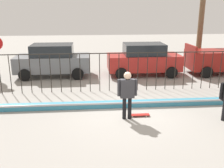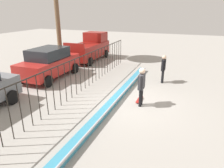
{
  "view_description": "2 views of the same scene",
  "coord_description": "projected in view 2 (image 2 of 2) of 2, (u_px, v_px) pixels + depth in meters",
  "views": [
    {
      "loc": [
        -1.42,
        -9.09,
        3.97
      ],
      "look_at": [
        -0.57,
        0.42,
        1.15
      ],
      "focal_mm": 41.81,
      "sensor_mm": 36.0,
      "label": 1
    },
    {
      "loc": [
        -8.6,
        -2.18,
        4.19
      ],
      "look_at": [
        -0.18,
        1.09,
        0.9
      ],
      "focal_mm": 33.25,
      "sensor_mm": 36.0,
      "label": 2
    }
  ],
  "objects": [
    {
      "name": "bowl_coping_ledge",
      "position": [
        116.0,
        98.0,
        9.98
      ],
      "size": [
        11.0,
        0.41,
        0.27
      ],
      "color": "teal",
      "rests_on": "ground"
    },
    {
      "name": "perimeter_fence",
      "position": [
        75.0,
        73.0,
        10.37
      ],
      "size": [
        14.04,
        0.04,
        1.89
      ],
      "color": "black",
      "rests_on": "ground"
    },
    {
      "name": "skateboard",
      "position": [
        139.0,
        100.0,
        10.0
      ],
      "size": [
        0.8,
        0.2,
        0.07
      ],
      "rotation": [
        0.0,
        0.0,
        0.24
      ],
      "color": "#A51E19",
      "rests_on": "ground"
    },
    {
      "name": "pickup_truck",
      "position": [
        90.0,
        48.0,
        17.69
      ],
      "size": [
        4.7,
        2.12,
        2.24
      ],
      "rotation": [
        0.0,
        0.0,
        0.05
      ],
      "color": "maroon",
      "rests_on": "ground"
    },
    {
      "name": "parked_car_red",
      "position": [
        49.0,
        63.0,
        13.07
      ],
      "size": [
        4.3,
        2.12,
        1.9
      ],
      "rotation": [
        0.0,
        0.0,
        0.08
      ],
      "color": "#B2231E",
      "rests_on": "ground"
    },
    {
      "name": "camera_operator",
      "position": [
        163.0,
        66.0,
        12.16
      ],
      "size": [
        0.68,
        0.25,
        1.67
      ],
      "rotation": [
        0.0,
        0.0,
        2.01
      ],
      "color": "black",
      "rests_on": "ground"
    },
    {
      "name": "skateboarder",
      "position": [
        142.0,
        84.0,
        9.17
      ],
      "size": [
        0.72,
        0.27,
        1.78
      ],
      "rotation": [
        0.0,
        0.0,
        -0.11
      ],
      "color": "black",
      "rests_on": "ground"
    },
    {
      "name": "ground_plane",
      "position": [
        135.0,
        104.0,
        9.7
      ],
      "size": [
        60.0,
        60.0,
        0.0
      ],
      "primitive_type": "plane",
      "color": "#9E9991"
    }
  ]
}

